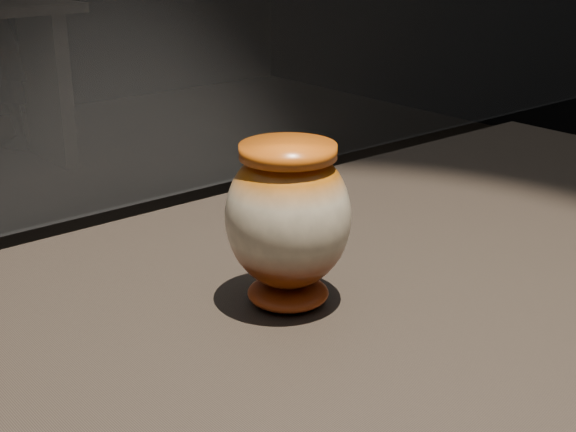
{
  "coord_description": "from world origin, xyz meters",
  "views": [
    {
      "loc": [
        -0.46,
        -0.59,
        1.31
      ],
      "look_at": [
        0.07,
        0.04,
        1.0
      ],
      "focal_mm": 50.0,
      "sensor_mm": 36.0,
      "label": 1
    }
  ],
  "objects": [
    {
      "name": "main_vase",
      "position": [
        0.07,
        0.04,
        1.0
      ],
      "size": [
        0.18,
        0.18,
        0.19
      ],
      "rotation": [
        0.0,
        0.0,
        -0.34
      ],
      "color": "#662509",
      "rests_on": "display_plinth"
    }
  ]
}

